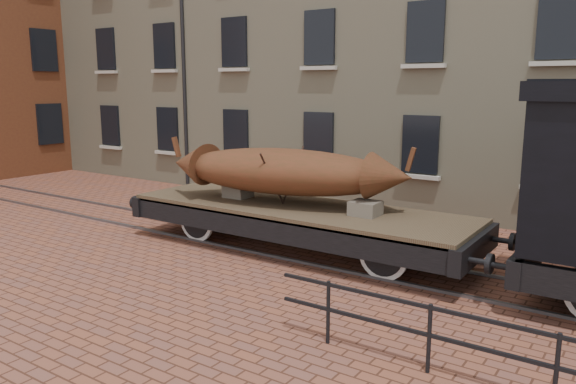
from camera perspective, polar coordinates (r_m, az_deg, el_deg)
The scene contains 4 objects.
ground at distance 13.49m, azimuth 1.17°, elevation -6.07°, with size 90.00×90.00×0.00m, color brown.
rail_track at distance 13.48m, azimuth 1.18°, elevation -5.95°, with size 30.00×1.52×0.06m.
flatcar_wagon at distance 13.30m, azimuth 0.91°, elevation -2.33°, with size 9.48×2.57×1.43m.
iron_boat at distance 13.32m, azimuth -0.51°, elevation 2.13°, with size 6.21×2.65×1.51m.
Camera 1 is at (7.04, -10.81, 3.92)m, focal length 35.00 mm.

